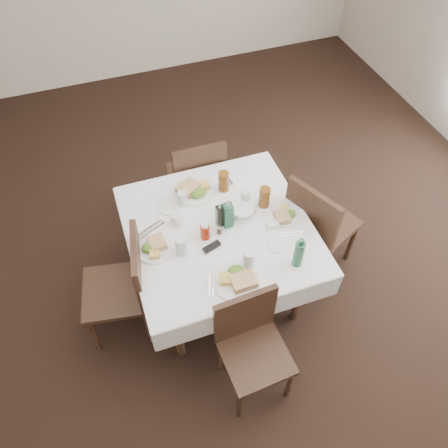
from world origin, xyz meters
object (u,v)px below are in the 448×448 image
(oil_cruet_dark, at_px, (220,215))
(coffee_mug, at_px, (177,219))
(water_e, at_px, (245,198))
(green_bottle, at_px, (299,254))
(water_n, at_px, (182,199))
(ketchup_bottle, at_px, (205,231))
(dining_table, at_px, (219,235))
(chair_west, at_px, (126,283))
(chair_south, at_px, (250,339))
(water_s, at_px, (249,259))
(bread_basket, at_px, (242,211))
(chair_north, at_px, (198,176))
(chair_east, at_px, (317,223))
(water_w, at_px, (181,246))
(oil_cruet_green, at_px, (228,214))

(oil_cruet_dark, height_order, coffee_mug, oil_cruet_dark)
(water_e, distance_m, green_bottle, 0.62)
(water_n, height_order, ketchup_bottle, ketchup_bottle)
(dining_table, relative_size, ketchup_bottle, 9.18)
(dining_table, distance_m, chair_west, 0.73)
(water_n, bearing_deg, coffee_mug, -118.84)
(water_n, height_order, coffee_mug, water_n)
(chair_south, xyz_separation_m, water_s, (0.12, 0.38, 0.33))
(dining_table, distance_m, ketchup_bottle, 0.19)
(chair_south, distance_m, bread_basket, 0.89)
(chair_north, xyz_separation_m, chair_west, (-0.78, -0.86, 0.01))
(chair_south, bearing_deg, water_n, 97.17)
(dining_table, bearing_deg, chair_east, -3.40)
(chair_north, xyz_separation_m, water_w, (-0.38, -0.89, 0.31))
(water_e, relative_size, coffee_mug, 1.00)
(water_e, relative_size, oil_cruet_dark, 0.57)
(chair_north, relative_size, chair_south, 1.05)
(water_e, bearing_deg, chair_west, -166.71)
(chair_south, height_order, bread_basket, chair_south)
(water_n, relative_size, ketchup_bottle, 0.88)
(chair_south, bearing_deg, dining_table, 86.43)
(water_e, bearing_deg, coffee_mug, -179.51)
(chair_west, distance_m, water_w, 0.50)
(chair_north, relative_size, water_w, 6.26)
(oil_cruet_dark, relative_size, green_bottle, 0.88)
(water_s, relative_size, oil_cruet_green, 0.55)
(bread_basket, bearing_deg, water_s, -105.80)
(water_w, relative_size, coffee_mug, 1.18)
(dining_table, height_order, chair_east, chair_east)
(chair_south, bearing_deg, chair_west, 135.29)
(dining_table, relative_size, oil_cruet_green, 4.88)
(water_s, bearing_deg, oil_cruet_dark, 98.27)
(chair_north, distance_m, oil_cruet_green, 0.85)
(chair_south, distance_m, chair_west, 0.93)
(oil_cruet_dark, distance_m, coffee_mug, 0.31)
(water_s, height_order, ketchup_bottle, water_s)
(dining_table, relative_size, chair_south, 1.46)
(water_w, distance_m, bread_basket, 0.53)
(chair_south, height_order, chair_west, chair_west)
(chair_south, height_order, water_s, water_s)
(water_w, height_order, ketchup_bottle, water_w)
(water_w, xyz_separation_m, bread_basket, (0.50, 0.19, -0.04))
(chair_east, bearing_deg, chair_south, -139.92)
(water_w, distance_m, oil_cruet_dark, 0.35)
(water_w, bearing_deg, green_bottle, -26.47)
(chair_north, relative_size, green_bottle, 3.67)
(chair_north, bearing_deg, water_s, -89.97)
(dining_table, height_order, oil_cruet_dark, oil_cruet_dark)
(oil_cruet_dark, distance_m, ketchup_bottle, 0.16)
(chair_north, distance_m, water_w, 1.02)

